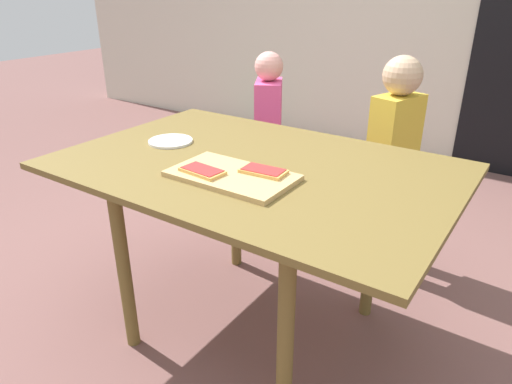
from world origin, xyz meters
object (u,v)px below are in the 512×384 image
dining_table (254,184)px  pizza_slice_far_right (263,171)px  child_right (393,151)px  pizza_slice_near_left (202,171)px  plate_white_left (171,141)px  child_left (268,133)px  garden_hose_coil (226,138)px  cutting_board (232,176)px

dining_table → pizza_slice_far_right: 0.18m
pizza_slice_far_right → child_right: (0.16, 0.90, -0.16)m
pizza_slice_near_left → plate_white_left: (-0.35, 0.22, -0.02)m
pizza_slice_far_right → child_left: (-0.57, 0.92, -0.20)m
plate_white_left → garden_hose_coil: plate_white_left is taller
cutting_board → child_left: child_left is taller
cutting_board → child_left: (-0.48, 0.98, -0.18)m
cutting_board → child_left: 1.10m
dining_table → cutting_board: 0.18m
dining_table → plate_white_left: bearing=179.1°
dining_table → garden_hose_coil: bearing=130.1°
child_left → garden_hose_coil: child_left is taller
pizza_slice_near_left → pizza_slice_far_right: size_ratio=1.01×
plate_white_left → child_left: 0.83m
plate_white_left → child_right: child_right is taller
cutting_board → dining_table: bearing=96.2°
pizza_slice_near_left → child_right: size_ratio=0.15×
garden_hose_coil → child_right: bearing=-31.6°
pizza_slice_far_right → child_right: child_right is taller
pizza_slice_near_left → pizza_slice_far_right: bearing=33.4°
child_right → garden_hose_coil: bearing=148.4°
dining_table → garden_hose_coil: dining_table is taller
plate_white_left → child_right: 1.06m
cutting_board → garden_hose_coil: bearing=128.3°
plate_white_left → garden_hose_coil: bearing=122.4°
cutting_board → child_right: child_right is taller
cutting_board → plate_white_left: size_ratio=2.32×
pizza_slice_near_left → child_left: size_ratio=0.16×
dining_table → child_right: (0.26, 0.80, -0.05)m
child_left → child_right: size_ratio=0.96×
pizza_slice_near_left → child_right: bearing=72.1°
child_right → garden_hose_coil: 2.37m
dining_table → pizza_slice_near_left: 0.25m
child_right → dining_table: bearing=-107.8°
pizza_slice_far_right → child_left: bearing=121.7°
pizza_slice_far_right → child_left: 1.10m
garden_hose_coil → plate_white_left: bearing=-57.6°
plate_white_left → garden_hose_coil: 2.48m
dining_table → plate_white_left: plate_white_left is taller
child_right → garden_hose_coil: size_ratio=2.50×
dining_table → child_left: child_left is taller
pizza_slice_far_right → dining_table: bearing=137.2°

